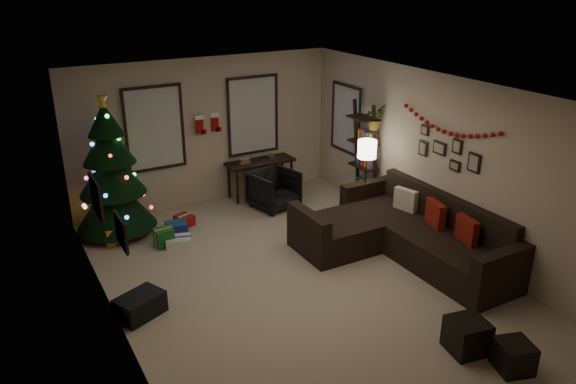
# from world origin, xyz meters

# --- Properties ---
(floor) EXTENTS (7.00, 7.00, 0.00)m
(floor) POSITION_xyz_m (0.00, 0.00, 0.00)
(floor) COLOR tan
(floor) RESTS_ON ground
(ceiling) EXTENTS (7.00, 7.00, 0.00)m
(ceiling) POSITION_xyz_m (0.00, 0.00, 2.70)
(ceiling) COLOR white
(ceiling) RESTS_ON floor
(wall_back) EXTENTS (5.00, 0.00, 5.00)m
(wall_back) POSITION_xyz_m (0.00, 3.50, 1.35)
(wall_back) COLOR #C3AE94
(wall_back) RESTS_ON floor
(wall_front) EXTENTS (5.00, 0.00, 5.00)m
(wall_front) POSITION_xyz_m (0.00, -3.50, 1.35)
(wall_front) COLOR #C3AE94
(wall_front) RESTS_ON floor
(wall_left) EXTENTS (0.00, 7.00, 7.00)m
(wall_left) POSITION_xyz_m (-2.50, 0.00, 1.35)
(wall_left) COLOR #C3AE94
(wall_left) RESTS_ON floor
(wall_right) EXTENTS (0.00, 7.00, 7.00)m
(wall_right) POSITION_xyz_m (2.50, 0.00, 1.35)
(wall_right) COLOR #C3AE94
(wall_right) RESTS_ON floor
(window_back_left) EXTENTS (1.05, 0.06, 1.50)m
(window_back_left) POSITION_xyz_m (-0.95, 3.47, 1.55)
(window_back_left) COLOR #728CB2
(window_back_left) RESTS_ON wall_back
(window_back_right) EXTENTS (1.05, 0.06, 1.50)m
(window_back_right) POSITION_xyz_m (0.95, 3.47, 1.55)
(window_back_right) COLOR #728CB2
(window_back_right) RESTS_ON wall_back
(window_right_wall) EXTENTS (0.06, 0.90, 1.30)m
(window_right_wall) POSITION_xyz_m (2.47, 2.55, 1.50)
(window_right_wall) COLOR #728CB2
(window_right_wall) RESTS_ON wall_right
(christmas_tree) EXTENTS (1.29, 1.29, 2.41)m
(christmas_tree) POSITION_xyz_m (-1.87, 2.92, 1.00)
(christmas_tree) COLOR black
(christmas_tree) RESTS_ON floor
(presents) EXTENTS (1.50, 1.00, 0.30)m
(presents) POSITION_xyz_m (-1.30, 2.29, 0.12)
(presents) COLOR #14591E
(presents) RESTS_ON floor
(sofa) EXTENTS (2.16, 3.11, 0.93)m
(sofa) POSITION_xyz_m (1.80, -0.02, 0.31)
(sofa) COLOR black
(sofa) RESTS_ON floor
(pillow_red_a) EXTENTS (0.19, 0.42, 0.41)m
(pillow_red_a) POSITION_xyz_m (2.21, -0.86, 0.64)
(pillow_red_a) COLOR maroon
(pillow_red_a) RESTS_ON sofa
(pillow_red_b) EXTENTS (0.24, 0.45, 0.44)m
(pillow_red_b) POSITION_xyz_m (2.21, -0.22, 0.64)
(pillow_red_b) COLOR maroon
(pillow_red_b) RESTS_ON sofa
(pillow_cream) EXTENTS (0.21, 0.41, 0.40)m
(pillow_cream) POSITION_xyz_m (2.21, 0.46, 0.63)
(pillow_cream) COLOR beige
(pillow_cream) RESTS_ON sofa
(ottoman_near) EXTENTS (0.49, 0.49, 0.40)m
(ottoman_near) POSITION_xyz_m (0.87, -2.23, 0.20)
(ottoman_near) COLOR black
(ottoman_near) RESTS_ON floor
(ottoman_far) EXTENTS (0.46, 0.46, 0.35)m
(ottoman_far) POSITION_xyz_m (1.07, -2.72, 0.17)
(ottoman_far) COLOR black
(ottoman_far) RESTS_ON floor
(desk) EXTENTS (1.32, 0.47, 0.71)m
(desk) POSITION_xyz_m (0.97, 3.22, 0.63)
(desk) COLOR black
(desk) RESTS_ON floor
(desk_chair) EXTENTS (0.83, 0.79, 0.71)m
(desk_chair) POSITION_xyz_m (0.92, 2.57, 0.36)
(desk_chair) COLOR black
(desk_chair) RESTS_ON floor
(bookshelf) EXTENTS (0.30, 0.59, 2.01)m
(bookshelf) POSITION_xyz_m (2.30, 1.71, 0.97)
(bookshelf) COLOR black
(bookshelf) RESTS_ON floor
(potted_plant) EXTENTS (0.63, 0.62, 0.53)m
(potted_plant) POSITION_xyz_m (2.30, 1.50, 1.83)
(potted_plant) COLOR #4C4C4C
(potted_plant) RESTS_ON bookshelf
(floor_lamp) EXTENTS (0.32, 0.32, 1.49)m
(floor_lamp) POSITION_xyz_m (1.95, 1.20, 1.25)
(floor_lamp) COLOR black
(floor_lamp) RESTS_ON floor
(art_map) EXTENTS (0.04, 0.60, 0.50)m
(art_map) POSITION_xyz_m (-2.48, 0.88, 1.49)
(art_map) COLOR black
(art_map) RESTS_ON wall_left
(art_abstract) EXTENTS (0.04, 0.45, 0.35)m
(art_abstract) POSITION_xyz_m (-2.48, -0.38, 1.54)
(art_abstract) COLOR black
(art_abstract) RESTS_ON wall_left
(gallery) EXTENTS (0.03, 1.25, 0.54)m
(gallery) POSITION_xyz_m (2.48, -0.07, 1.57)
(gallery) COLOR black
(gallery) RESTS_ON wall_right
(garland) EXTENTS (0.08, 1.90, 0.30)m
(garland) POSITION_xyz_m (2.45, -0.05, 1.98)
(garland) COLOR #A5140C
(garland) RESTS_ON wall_right
(stocking_left) EXTENTS (0.20, 0.05, 0.36)m
(stocking_left) POSITION_xyz_m (-0.14, 3.39, 1.54)
(stocking_left) COLOR #990F0C
(stocking_left) RESTS_ON wall_back
(stocking_right) EXTENTS (0.20, 0.05, 0.36)m
(stocking_right) POSITION_xyz_m (0.19, 3.48, 1.52)
(stocking_right) COLOR #990F0C
(stocking_right) RESTS_ON wall_back
(storage_bin) EXTENTS (0.69, 0.59, 0.29)m
(storage_bin) POSITION_xyz_m (-2.22, 0.32, 0.15)
(storage_bin) COLOR black
(storage_bin) RESTS_ON floor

